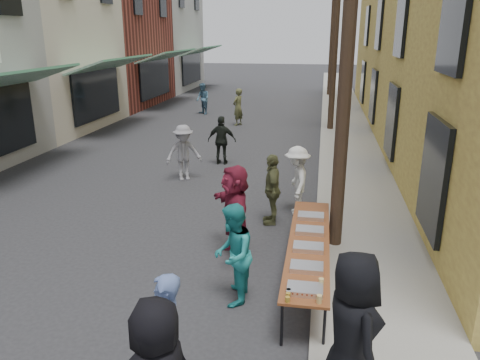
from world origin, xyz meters
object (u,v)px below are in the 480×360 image
(catering_tray_sausage, at_px, (305,289))
(server, at_px, (352,334))
(utility_pole_far, at_px, (332,27))
(utility_pole_near, at_px, (350,15))
(serving_table, at_px, (309,244))
(utility_pole_mid, at_px, (336,25))
(guest_front_c, at_px, (233,255))

(catering_tray_sausage, height_order, server, server)
(utility_pole_far, bearing_deg, server, -89.90)
(utility_pole_near, xyz_separation_m, serving_table, (-0.50, -1.46, -3.79))
(utility_pole_near, height_order, catering_tray_sausage, utility_pole_near)
(utility_pole_mid, xyz_separation_m, guest_front_c, (-1.67, -14.33, -3.66))
(serving_table, height_order, server, server)
(utility_pole_near, bearing_deg, utility_pole_far, 90.00)
(utility_pole_mid, relative_size, server, 4.64)
(catering_tray_sausage, relative_size, guest_front_c, 0.30)
(utility_pole_far, distance_m, catering_tray_sausage, 27.36)
(guest_front_c, bearing_deg, catering_tray_sausage, 53.87)
(guest_front_c, bearing_deg, utility_pole_far, 173.73)
(guest_front_c, bearing_deg, utility_pole_near, 141.66)
(utility_pole_near, xyz_separation_m, catering_tray_sausage, (-0.50, -3.11, -3.71))
(utility_pole_near, distance_m, serving_table, 4.09)
(guest_front_c, bearing_deg, serving_table, 124.03)
(catering_tray_sausage, relative_size, server, 0.26)
(utility_pole_far, height_order, serving_table, utility_pole_far)
(utility_pole_near, xyz_separation_m, utility_pole_mid, (0.00, 12.00, 0.00))
(serving_table, bearing_deg, utility_pole_mid, 87.87)
(server, bearing_deg, utility_pole_far, -22.43)
(serving_table, height_order, guest_front_c, guest_front_c)
(catering_tray_sausage, bearing_deg, utility_pole_far, 88.94)
(serving_table, relative_size, guest_front_c, 2.39)
(utility_pole_mid, bearing_deg, guest_front_c, -96.66)
(catering_tray_sausage, xyz_separation_m, server, (0.55, -1.33, 0.28))
(utility_pole_far, height_order, catering_tray_sausage, utility_pole_far)
(guest_front_c, bearing_deg, server, 36.69)
(server, bearing_deg, serving_table, -12.07)
(server, bearing_deg, utility_pole_near, -21.89)
(utility_pole_near, height_order, utility_pole_mid, same)
(guest_front_c, bearing_deg, utility_pole_mid, 170.70)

